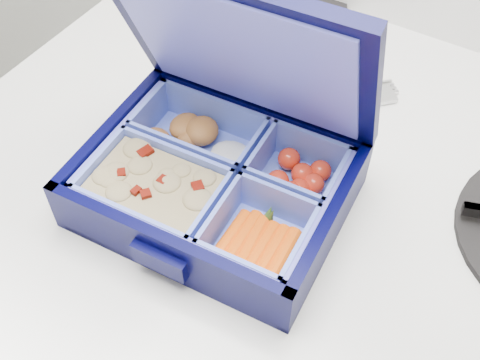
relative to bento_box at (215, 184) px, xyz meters
The scene contains 2 objects.
bento_box is the anchor object (origin of this frame).
fork 0.13m from the bento_box, 89.16° to the left, with size 0.03×0.19×0.01m, color #AFAFAF, non-canonical shape.
Camera 1 is at (0.21, 1.35, 1.40)m, focal length 45.00 mm.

